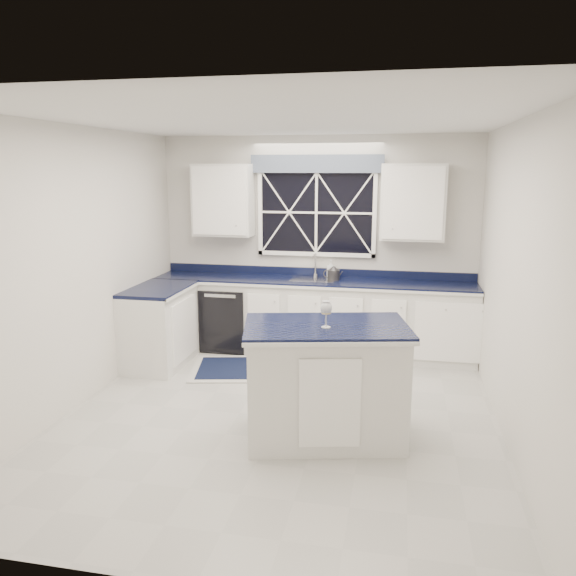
% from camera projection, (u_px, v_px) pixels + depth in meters
% --- Properties ---
extents(ground, '(4.50, 4.50, 0.00)m').
position_uv_depth(ground, '(279.00, 417.00, 5.29)').
color(ground, '#A1A29D').
rests_on(ground, ground).
extents(back_wall, '(4.00, 0.10, 2.70)m').
position_uv_depth(back_wall, '(317.00, 244.00, 7.16)').
color(back_wall, silver).
rests_on(back_wall, ground).
extents(base_cabinets, '(3.99, 1.60, 0.90)m').
position_uv_depth(base_cabinets, '(284.00, 320.00, 6.97)').
color(base_cabinets, silver).
rests_on(base_cabinets, ground).
extents(countertop, '(3.98, 0.64, 0.04)m').
position_uv_depth(countertop, '(313.00, 281.00, 6.96)').
color(countertop, black).
rests_on(countertop, base_cabinets).
extents(dishwasher, '(0.60, 0.58, 0.82)m').
position_uv_depth(dishwasher, '(229.00, 317.00, 7.28)').
color(dishwasher, black).
rests_on(dishwasher, ground).
extents(window, '(1.65, 0.09, 1.26)m').
position_uv_depth(window, '(316.00, 206.00, 7.02)').
color(window, black).
rests_on(window, ground).
extents(upper_cabinets, '(3.10, 0.34, 0.90)m').
position_uv_depth(upper_cabinets, '(315.00, 201.00, 6.88)').
color(upper_cabinets, silver).
rests_on(upper_cabinets, ground).
extents(faucet, '(0.05, 0.20, 0.30)m').
position_uv_depth(faucet, '(315.00, 265.00, 7.11)').
color(faucet, '#B8B8BB').
rests_on(faucet, countertop).
extents(island, '(1.51, 1.10, 1.02)m').
position_uv_depth(island, '(326.00, 382.00, 4.78)').
color(island, silver).
rests_on(island, ground).
extents(rug, '(1.62, 1.18, 0.02)m').
position_uv_depth(rug, '(255.00, 368.00, 6.54)').
color(rug, '#B1B1AC').
rests_on(rug, ground).
extents(kettle, '(0.25, 0.17, 0.18)m').
position_uv_depth(kettle, '(333.00, 273.00, 6.94)').
color(kettle, '#2C2B2E').
rests_on(kettle, countertop).
extents(wine_glass, '(0.10, 0.10, 0.23)m').
position_uv_depth(wine_glass, '(326.00, 309.00, 4.56)').
color(wine_glass, silver).
rests_on(wine_glass, island).
extents(soap_bottle, '(0.10, 0.11, 0.22)m').
position_uv_depth(soap_bottle, '(331.00, 269.00, 7.11)').
color(soap_bottle, silver).
rests_on(soap_bottle, countertop).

